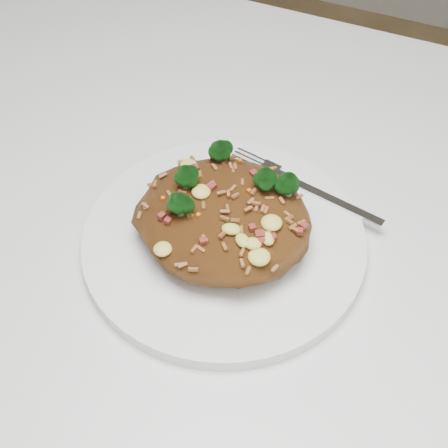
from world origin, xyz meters
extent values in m
cube|color=silver|center=(0.00, 0.00, 0.73)|extent=(1.20, 0.80, 0.04)
cylinder|color=olive|center=(-0.54, 0.34, 0.35)|extent=(0.06, 0.06, 0.71)
cylinder|color=white|center=(-0.04, 0.00, 0.76)|extent=(0.25, 0.25, 0.01)
ellipsoid|color=brown|center=(-0.04, 0.00, 0.79)|extent=(0.15, 0.14, 0.05)
ellipsoid|color=#073407|center=(-0.06, 0.05, 0.81)|extent=(0.02, 0.02, 0.02)
ellipsoid|color=#073407|center=(-0.01, 0.03, 0.82)|extent=(0.02, 0.02, 0.02)
ellipsoid|color=#073407|center=(-0.07, 0.00, 0.82)|extent=(0.02, 0.02, 0.02)
ellipsoid|color=#073407|center=(0.01, 0.04, 0.81)|extent=(0.02, 0.02, 0.02)
ellipsoid|color=#073407|center=(-0.06, -0.02, 0.82)|extent=(0.02, 0.02, 0.02)
cube|color=silver|center=(0.06, 0.08, 0.77)|extent=(0.10, 0.03, 0.00)
cube|color=silver|center=(-0.04, 0.09, 0.77)|extent=(0.04, 0.03, 0.00)
camera|label=1|loc=(0.11, -0.32, 1.19)|focal=50.00mm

